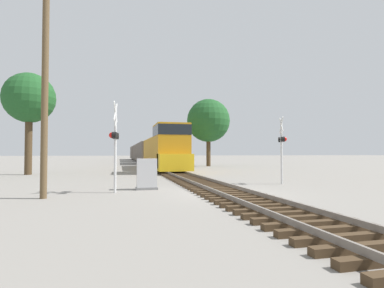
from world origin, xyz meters
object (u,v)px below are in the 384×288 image
(crossing_signal_far, at_px, (282,143))
(relay_cabinet, at_px, (147,174))
(tree_far_right, at_px, (29,99))
(crossing_signal_near, at_px, (115,139))
(tree_mid_background, at_px, (208,121))
(utility_pole, at_px, (45,72))
(freight_train, at_px, (144,153))

(crossing_signal_far, height_order, relay_cabinet, crossing_signal_far)
(relay_cabinet, xyz_separation_m, tree_far_right, (-8.70, 12.51, 5.59))
(crossing_signal_near, xyz_separation_m, tree_mid_background, (12.12, 25.24, 3.80))
(crossing_signal_far, height_order, utility_pole, utility_pole)
(crossing_signal_far, distance_m, relay_cabinet, 8.10)
(utility_pole, bearing_deg, freight_train, 80.22)
(freight_train, bearing_deg, tree_far_right, -112.46)
(crossing_signal_far, distance_m, utility_pole, 12.74)
(crossing_signal_far, xyz_separation_m, tree_mid_background, (2.68, 23.62, 3.89))
(crossing_signal_near, distance_m, relay_cabinet, 2.45)
(freight_train, bearing_deg, relay_cabinet, -94.44)
(crossing_signal_near, bearing_deg, crossing_signal_far, 107.85)
(freight_train, distance_m, crossing_signal_near, 42.46)
(freight_train, bearing_deg, crossing_signal_far, -83.41)
(freight_train, bearing_deg, utility_pole, -99.78)
(tree_far_right, bearing_deg, utility_pole, -72.93)
(freight_train, xyz_separation_m, tree_mid_background, (7.37, -16.95, 4.36))
(relay_cabinet, distance_m, tree_mid_background, 27.14)
(crossing_signal_near, bearing_deg, tree_far_right, -143.67)
(utility_pole, xyz_separation_m, tree_mid_background, (14.83, 26.36, 1.20))
(crossing_signal_near, bearing_deg, relay_cabinet, 127.25)
(crossing_signal_far, relative_size, tree_mid_background, 0.42)
(relay_cabinet, height_order, tree_far_right, tree_far_right)
(freight_train, relative_size, relay_cabinet, 43.92)
(crossing_signal_near, relative_size, tree_far_right, 0.49)
(relay_cabinet, bearing_deg, tree_far_right, 124.82)
(tree_far_right, distance_m, tree_mid_background, 22.64)
(crossing_signal_far, bearing_deg, utility_pole, 120.87)
(relay_cabinet, bearing_deg, tree_mid_background, 66.55)
(tree_far_right, bearing_deg, tree_mid_background, 31.62)
(utility_pole, bearing_deg, crossing_signal_near, 22.47)
(crossing_signal_far, bearing_deg, crossing_signal_near, 117.89)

